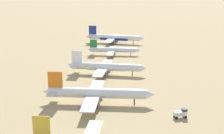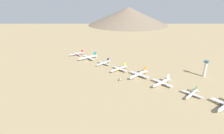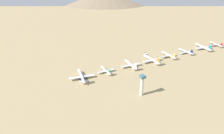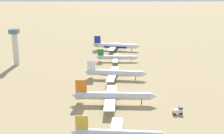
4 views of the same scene
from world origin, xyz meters
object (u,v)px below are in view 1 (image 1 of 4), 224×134
(parked_jet_5, at_px, (106,67))
(parked_jet_6, at_px, (113,50))
(service_truck, at_px, (181,113))
(parked_jet_4, at_px, (96,93))
(parked_jet_7, at_px, (114,38))

(parked_jet_5, relative_size, parked_jet_6, 1.21)
(service_truck, bearing_deg, parked_jet_4, 159.65)
(parked_jet_5, relative_size, service_truck, 8.31)
(parked_jet_6, bearing_deg, parked_jet_4, -90.84)
(parked_jet_6, xyz_separation_m, parked_jet_7, (-1.99, 43.91, 1.08))
(parked_jet_5, bearing_deg, parked_jet_7, 90.55)
(parked_jet_4, xyz_separation_m, parked_jet_7, (-0.59, 139.82, -0.08))
(parked_jet_4, height_order, parked_jet_6, parked_jet_4)
(parked_jet_5, height_order, service_truck, parked_jet_5)
(parked_jet_6, relative_size, service_truck, 6.84)
(parked_jet_4, distance_m, parked_jet_7, 139.83)
(parked_jet_6, distance_m, service_truck, 114.47)
(parked_jet_4, xyz_separation_m, service_truck, (35.76, -13.27, -2.83))
(parked_jet_6, relative_size, parked_jet_7, 0.77)
(parked_jet_7, bearing_deg, parked_jet_4, -89.76)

